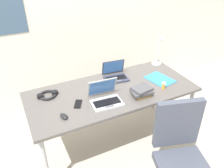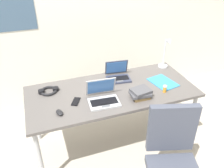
{
  "view_description": "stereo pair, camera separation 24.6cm",
  "coord_description": "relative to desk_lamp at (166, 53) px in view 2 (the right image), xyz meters",
  "views": [
    {
      "loc": [
        -0.93,
        -1.88,
        2.11
      ],
      "look_at": [
        0.0,
        0.0,
        0.82
      ],
      "focal_mm": 37.37,
      "sensor_mm": 36.0,
      "label": 1
    },
    {
      "loc": [
        -0.71,
        -1.98,
        2.11
      ],
      "look_at": [
        0.0,
        0.0,
        0.82
      ],
      "focal_mm": 37.37,
      "sensor_mm": 36.0,
      "label": 2
    }
  ],
  "objects": [
    {
      "name": "cell_phone",
      "position": [
        -1.21,
        -0.35,
        -0.19
      ],
      "size": [
        0.12,
        0.15,
        0.01
      ],
      "primitive_type": "cube",
      "rotation": [
        0.0,
        0.0,
        -0.49
      ],
      "color": "black",
      "rests_on": "desk"
    },
    {
      "name": "paper_folder_near_lamp",
      "position": [
        -0.2,
        -0.32,
        -0.19
      ],
      "size": [
        0.29,
        0.35,
        0.01
      ],
      "primitive_type": "cube",
      "rotation": [
        0.0,
        0.0,
        0.2
      ],
      "color": "#338CC6",
      "rests_on": "desk"
    },
    {
      "name": "pill_bottle",
      "position": [
        -0.29,
        -0.49,
        -0.16
      ],
      "size": [
        0.04,
        0.04,
        0.08
      ],
      "color": "gold",
      "rests_on": "desk"
    },
    {
      "name": "book_stack",
      "position": [
        -0.57,
        -0.5,
        -0.15
      ],
      "size": [
        0.22,
        0.19,
        0.09
      ],
      "color": "brown",
      "rests_on": "desk"
    },
    {
      "name": "wall_back",
      "position": [
        -0.8,
        0.82,
        0.36
      ],
      "size": [
        6.0,
        0.13,
        2.6
      ],
      "color": "silver",
      "rests_on": "ground_plane"
    },
    {
      "name": "laptop_near_mouse",
      "position": [
        -0.95,
        -0.43,
        -0.15
      ],
      "size": [
        0.32,
        0.29,
        0.22
      ],
      "color": "#B7BABC",
      "rests_on": "desk"
    },
    {
      "name": "ground_plane",
      "position": [
        -0.8,
        -0.28,
        -0.94
      ],
      "size": [
        12.0,
        12.0,
        0.0
      ],
      "primitive_type": "plane",
      "color": "#B7AD9E"
    },
    {
      "name": "laptop_front_right",
      "position": [
        -0.65,
        -0.06,
        -0.16
      ],
      "size": [
        0.29,
        0.26,
        0.2
      ],
      "color": "#33384C",
      "rests_on": "desk"
    },
    {
      "name": "desk",
      "position": [
        -0.8,
        -0.28,
        -0.25
      ],
      "size": [
        1.8,
        0.8,
        0.74
      ],
      "color": "#595451",
      "rests_on": "ground_plane"
    },
    {
      "name": "desk_lamp",
      "position": [
        0.0,
        0.0,
        0.0
      ],
      "size": [
        0.12,
        0.18,
        0.4
      ],
      "color": "silver",
      "rests_on": "desk"
    },
    {
      "name": "computer_mouse",
      "position": [
        -1.39,
        -0.49,
        -0.18
      ],
      "size": [
        0.08,
        0.11,
        0.03
      ],
      "primitive_type": "ellipsoid",
      "rotation": [
        0.0,
        0.0,
        0.26
      ],
      "color": "black",
      "rests_on": "desk"
    },
    {
      "name": "headphones",
      "position": [
        -1.44,
        -0.08,
        -0.18
      ],
      "size": [
        0.21,
        0.18,
        0.04
      ],
      "color": "black",
      "rests_on": "desk"
    }
  ]
}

